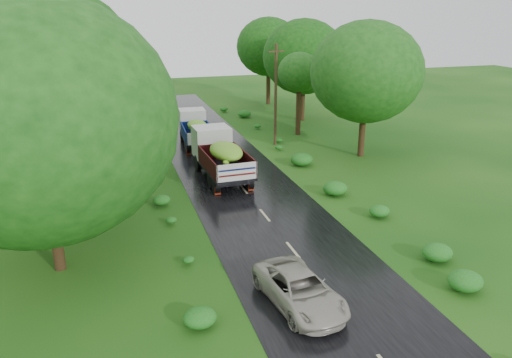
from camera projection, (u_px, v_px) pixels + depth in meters
name	position (u px, v px, depth m)	size (l,w,h in m)	color
ground	(333.00, 299.00, 18.15)	(120.00, 120.00, 0.00)	#0E3F0D
road	(285.00, 240.00, 22.66)	(6.50, 80.00, 0.02)	black
road_lines	(278.00, 231.00, 23.56)	(0.12, 69.60, 0.00)	#BFB78C
truck_near	(220.00, 153.00, 30.50)	(2.56, 6.64, 2.76)	black
truck_far	(195.00, 127.00, 37.73)	(2.31, 5.84, 2.41)	black
car	(300.00, 290.00, 17.61)	(2.02, 4.37, 1.21)	#B0AB9D
utility_pole	(276.00, 94.00, 36.90)	(1.31, 0.38, 7.53)	#382616
trees_left	(46.00, 65.00, 31.01)	(7.37, 34.09, 9.23)	black
trees_right	(308.00, 60.00, 42.45)	(5.62, 24.33, 7.66)	black
shrubs	(235.00, 173.00, 30.67)	(11.90, 44.00, 0.70)	#155C1A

